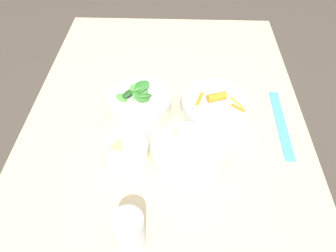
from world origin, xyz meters
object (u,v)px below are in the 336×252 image
(bowl_cookies, at_px, (126,148))
(bowl_carrots, at_px, (216,106))
(ruler, at_px, (281,123))
(bowl_beans_hotdog, at_px, (188,154))
(bowl_greens, at_px, (140,104))
(cup, at_px, (129,230))

(bowl_cookies, bearing_deg, bowl_carrots, 124.54)
(ruler, bearing_deg, bowl_beans_hotdog, -62.12)
(bowl_carrots, relative_size, bowl_greens, 1.10)
(bowl_beans_hotdog, height_order, cup, cup)
(bowl_greens, height_order, cup, bowl_greens)
(bowl_carrots, xyz_separation_m, bowl_cookies, (0.16, -0.24, -0.00))
(bowl_beans_hotdog, height_order, bowl_cookies, bowl_beans_hotdog)
(cup, bearing_deg, bowl_cookies, -171.03)
(bowl_beans_hotdog, xyz_separation_m, bowl_cookies, (-0.01, -0.16, -0.00))
(bowl_greens, bearing_deg, bowl_cookies, -7.60)
(bowl_greens, relative_size, bowl_beans_hotdog, 1.00)
(bowl_carrots, height_order, bowl_beans_hotdog, bowl_carrots)
(bowl_greens, relative_size, ruler, 0.66)
(bowl_greens, distance_m, cup, 0.39)
(bowl_beans_hotdog, relative_size, cup, 2.08)
(bowl_carrots, height_order, cup, cup)
(bowl_carrots, xyz_separation_m, bowl_beans_hotdog, (0.18, -0.08, -0.00))
(bowl_greens, distance_m, bowl_cookies, 0.16)
(bowl_cookies, distance_m, cup, 0.24)
(bowl_beans_hotdog, xyz_separation_m, ruler, (-0.14, 0.27, -0.02))
(bowl_carrots, bearing_deg, ruler, 78.56)
(bowl_beans_hotdog, distance_m, ruler, 0.30)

